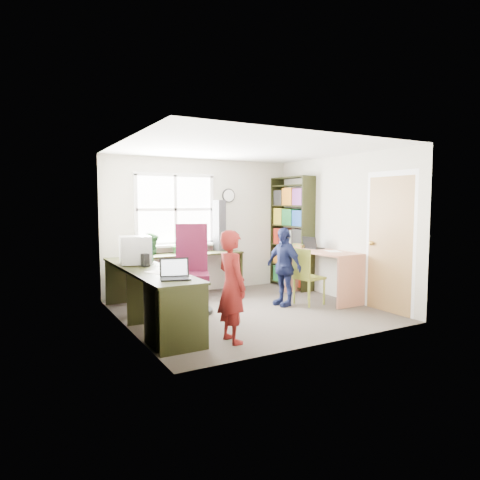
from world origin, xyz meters
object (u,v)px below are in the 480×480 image
Objects in this scene: l_desk at (171,294)px; swivel_chair at (192,274)px; person_red at (232,286)px; person_navy at (284,267)px; potted_plant at (177,245)px; person_green at (152,271)px; laptop_left at (175,274)px; bookshelf at (292,235)px; crt_monitor at (135,250)px; laptop_right at (312,246)px; wooden_chair at (306,274)px; cd_tower at (219,225)px; right_desk at (324,264)px.

swivel_chair reaches higher than l_desk.
person_navy is (1.55, 1.18, -0.04)m from person_red.
person_green is at bearing -135.18° from potted_plant.
bookshelf is at bearing 48.22° from laptop_left.
laptop_right is at bearing 6.99° from crt_monitor.
wooden_chair is 0.73× the size of person_navy.
wooden_chair is 2.62× the size of laptop_right.
person_green is (-1.47, -0.66, -0.63)m from cd_tower.
bookshelf reaches higher than potted_plant.
crt_monitor is at bearing -167.80° from bookshelf.
potted_plant is at bearing 126.39° from wooden_chair.
person_red reaches higher than person_green.
person_green is at bearing 72.77° from laptop_right.
potted_plant reaches higher than right_desk.
person_red is at bearing -137.56° from bookshelf.
laptop_left is at bearing -146.95° from bookshelf.
person_navy is at bearing -175.94° from right_desk.
laptop_left is (-2.47, -0.74, 0.32)m from wooden_chair.
wooden_chair is 3.20× the size of potted_plant.
person_navy is (1.42, -0.33, 0.06)m from swivel_chair.
person_navy is at bearing -54.40° from person_red.
wooden_chair is at bearing -158.00° from right_desk.
l_desk is 1.14m from person_green.
laptop_left reaches higher than l_desk.
swivel_chair reaches higher than person_green.
person_red is at bearing -10.76° from laptop_left.
person_green is at bearing 84.73° from l_desk.
crt_monitor reaches higher than right_desk.
l_desk is 0.95m from crt_monitor.
crt_monitor is 0.37× the size of person_navy.
cd_tower is at bearing -172.73° from person_navy.
l_desk is 2.02m from person_navy.
laptop_right is 0.28× the size of person_navy.
laptop_right is (-0.10, -0.74, -0.13)m from bookshelf.
person_red is 2.00m from person_green.
right_desk is at bearing -95.77° from bookshelf.
person_navy is (0.41, -1.44, -0.59)m from cd_tower.
wooden_chair is at bearing 7.16° from swivel_chair.
laptop_right is 1.70m from cd_tower.
swivel_chair is 0.65m from person_green.
crt_monitor is 0.35× the size of person_red.
potted_plant is at bearing -13.94° from person_green.
potted_plant is at bearing 54.27° from laptop_right.
wooden_chair is at bearing 4.71° from l_desk.
swivel_chair is at bearing 49.88° from l_desk.
l_desk is 1.99m from potted_plant.
laptop_right is (0.54, 0.53, 0.38)m from wooden_chair.
cd_tower is 0.87m from potted_plant.
cd_tower reaches higher than l_desk.
wooden_chair is (-0.64, -1.28, -0.51)m from bookshelf.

